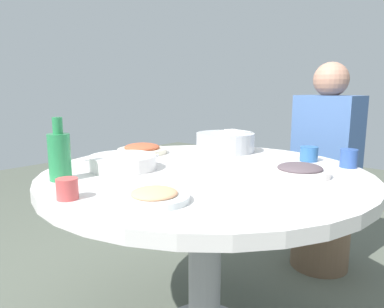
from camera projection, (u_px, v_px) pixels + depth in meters
name	position (u px, v px, depth m)	size (l,w,h in m)	color
round_dining_table	(205.00, 196.00, 1.42)	(1.26, 1.26, 0.73)	#99999E
rice_bowl	(225.00, 142.00, 1.81)	(0.29, 0.29, 0.10)	#B2B5BA
soup_bowl	(123.00, 163.00, 1.41)	(0.26, 0.26, 0.06)	white
dish_eggplant	(300.00, 171.00, 1.30)	(0.22, 0.22, 0.05)	white
dish_stirfry	(142.00, 149.00, 1.76)	(0.24, 0.24, 0.05)	#EBE3C7
dish_shrimp	(154.00, 196.00, 1.01)	(0.20, 0.20, 0.04)	silver
green_bottle	(59.00, 155.00, 1.23)	(0.08, 0.08, 0.22)	#288249
tea_cup_near	(67.00, 189.00, 1.03)	(0.06, 0.06, 0.06)	#C64A49
tea_cup_far	(309.00, 154.00, 1.57)	(0.08, 0.08, 0.06)	#295A96
tea_cup_side	(349.00, 158.00, 1.44)	(0.07, 0.07, 0.07)	#2C4C95
stool_for_diner_left	(321.00, 231.00, 2.11)	(0.33, 0.33, 0.43)	brown
diner_left	(327.00, 142.00, 2.01)	(0.36, 0.38, 0.76)	#2D333D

